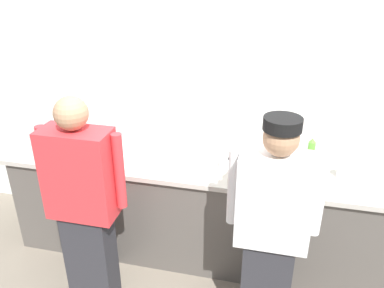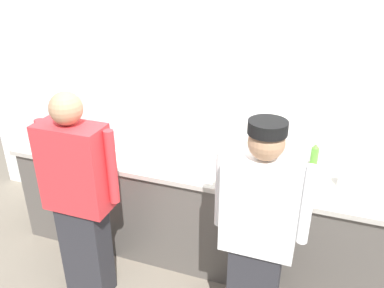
{
  "view_description": "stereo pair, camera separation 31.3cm",
  "coord_description": "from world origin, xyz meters",
  "px_view_note": "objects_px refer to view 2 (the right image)",
  "views": [
    {
      "loc": [
        0.59,
        -2.4,
        2.44
      ],
      "look_at": [
        -0.05,
        0.35,
        1.09
      ],
      "focal_mm": 36.65,
      "sensor_mm": 36.0,
      "label": 1
    },
    {
      "loc": [
        0.89,
        -2.31,
        2.44
      ],
      "look_at": [
        -0.05,
        0.35,
        1.09
      ],
      "focal_mm": 36.65,
      "sensor_mm": 36.0,
      "label": 2
    }
  ],
  "objects_px": {
    "mixing_bowl_steel": "(104,136)",
    "ramekin_green_sauce": "(65,135)",
    "chef_near_left": "(79,197)",
    "sheet_tray": "(186,161)",
    "squeeze_bottle_spare": "(314,157)",
    "squeeze_bottle_primary": "(103,145)",
    "plate_stack_front": "(283,173)",
    "chef_center": "(258,234)",
    "squeeze_bottle_secondary": "(234,172)",
    "chefs_knife": "(243,163)",
    "ramekin_orange_sauce": "(148,157)",
    "ramekin_red_sauce": "(223,165)",
    "deli_cup": "(344,180)"
  },
  "relations": [
    {
      "from": "squeeze_bottle_spare",
      "to": "ramekin_orange_sauce",
      "type": "distance_m",
      "value": 1.34
    },
    {
      "from": "chef_near_left",
      "to": "squeeze_bottle_secondary",
      "type": "distance_m",
      "value": 1.13
    },
    {
      "from": "chef_near_left",
      "to": "ramekin_green_sauce",
      "type": "distance_m",
      "value": 1.03
    },
    {
      "from": "chef_center",
      "to": "ramekin_red_sauce",
      "type": "height_order",
      "value": "chef_center"
    },
    {
      "from": "plate_stack_front",
      "to": "ramekin_orange_sauce",
      "type": "height_order",
      "value": "plate_stack_front"
    },
    {
      "from": "squeeze_bottle_spare",
      "to": "ramekin_green_sauce",
      "type": "height_order",
      "value": "squeeze_bottle_spare"
    },
    {
      "from": "chef_near_left",
      "to": "ramekin_orange_sauce",
      "type": "bearing_deg",
      "value": 69.24
    },
    {
      "from": "squeeze_bottle_secondary",
      "to": "chefs_knife",
      "type": "xyz_separation_m",
      "value": [
        -0.0,
        0.32,
        -0.09
      ]
    },
    {
      "from": "sheet_tray",
      "to": "chef_center",
      "type": "bearing_deg",
      "value": -41.9
    },
    {
      "from": "squeeze_bottle_secondary",
      "to": "ramekin_red_sauce",
      "type": "height_order",
      "value": "squeeze_bottle_secondary"
    },
    {
      "from": "chef_near_left",
      "to": "ramekin_green_sauce",
      "type": "xyz_separation_m",
      "value": [
        -0.67,
        0.78,
        0.06
      ]
    },
    {
      "from": "squeeze_bottle_secondary",
      "to": "ramekin_orange_sauce",
      "type": "xyz_separation_m",
      "value": [
        -0.76,
        0.13,
        -0.08
      ]
    },
    {
      "from": "plate_stack_front",
      "to": "mixing_bowl_steel",
      "type": "distance_m",
      "value": 1.6
    },
    {
      "from": "chef_center",
      "to": "squeeze_bottle_spare",
      "type": "distance_m",
      "value": 0.95
    },
    {
      "from": "ramekin_orange_sauce",
      "to": "chefs_knife",
      "type": "bearing_deg",
      "value": 14.44
    },
    {
      "from": "squeeze_bottle_secondary",
      "to": "squeeze_bottle_spare",
      "type": "xyz_separation_m",
      "value": [
        0.54,
        0.43,
        0.01
      ]
    },
    {
      "from": "chefs_knife",
      "to": "plate_stack_front",
      "type": "bearing_deg",
      "value": -18.02
    },
    {
      "from": "plate_stack_front",
      "to": "squeeze_bottle_primary",
      "type": "bearing_deg",
      "value": -174.13
    },
    {
      "from": "mixing_bowl_steel",
      "to": "sheet_tray",
      "type": "bearing_deg",
      "value": -6.37
    },
    {
      "from": "squeeze_bottle_primary",
      "to": "squeeze_bottle_secondary",
      "type": "relative_size",
      "value": 1.07
    },
    {
      "from": "sheet_tray",
      "to": "squeeze_bottle_secondary",
      "type": "bearing_deg",
      "value": -22.63
    },
    {
      "from": "squeeze_bottle_primary",
      "to": "sheet_tray",
      "type": "bearing_deg",
      "value": 10.34
    },
    {
      "from": "squeeze_bottle_secondary",
      "to": "squeeze_bottle_spare",
      "type": "distance_m",
      "value": 0.69
    },
    {
      "from": "squeeze_bottle_secondary",
      "to": "ramekin_green_sauce",
      "type": "relative_size",
      "value": 2.4
    },
    {
      "from": "chef_center",
      "to": "sheet_tray",
      "type": "distance_m",
      "value": 0.98
    },
    {
      "from": "plate_stack_front",
      "to": "squeeze_bottle_primary",
      "type": "distance_m",
      "value": 1.48
    },
    {
      "from": "mixing_bowl_steel",
      "to": "sheet_tray",
      "type": "relative_size",
      "value": 0.83
    },
    {
      "from": "chef_near_left",
      "to": "sheet_tray",
      "type": "xyz_separation_m",
      "value": [
        0.56,
        0.69,
        0.05
      ]
    },
    {
      "from": "squeeze_bottle_secondary",
      "to": "chefs_knife",
      "type": "bearing_deg",
      "value": 90.83
    },
    {
      "from": "mixing_bowl_steel",
      "to": "ramekin_red_sauce",
      "type": "relative_size",
      "value": 4.3
    },
    {
      "from": "chef_near_left",
      "to": "chef_center",
      "type": "distance_m",
      "value": 1.29
    },
    {
      "from": "squeeze_bottle_spare",
      "to": "ramekin_red_sauce",
      "type": "distance_m",
      "value": 0.72
    },
    {
      "from": "plate_stack_front",
      "to": "mixing_bowl_steel",
      "type": "bearing_deg",
      "value": 177.69
    },
    {
      "from": "ramekin_orange_sauce",
      "to": "ramekin_red_sauce",
      "type": "bearing_deg",
      "value": 5.72
    },
    {
      "from": "sheet_tray",
      "to": "deli_cup",
      "type": "height_order",
      "value": "deli_cup"
    },
    {
      "from": "chefs_knife",
      "to": "squeeze_bottle_primary",
      "type": "bearing_deg",
      "value": -166.95
    },
    {
      "from": "plate_stack_front",
      "to": "sheet_tray",
      "type": "height_order",
      "value": "plate_stack_front"
    },
    {
      "from": "chefs_knife",
      "to": "ramekin_red_sauce",
      "type": "bearing_deg",
      "value": -134.26
    },
    {
      "from": "plate_stack_front",
      "to": "sheet_tray",
      "type": "distance_m",
      "value": 0.79
    },
    {
      "from": "sheet_tray",
      "to": "deli_cup",
      "type": "xyz_separation_m",
      "value": [
        1.22,
        0.04,
        0.04
      ]
    },
    {
      "from": "squeeze_bottle_primary",
      "to": "squeeze_bottle_secondary",
      "type": "height_order",
      "value": "squeeze_bottle_primary"
    },
    {
      "from": "squeeze_bottle_secondary",
      "to": "mixing_bowl_steel",
      "type": "bearing_deg",
      "value": 167.56
    },
    {
      "from": "chef_center",
      "to": "squeeze_bottle_primary",
      "type": "height_order",
      "value": "chef_center"
    },
    {
      "from": "plate_stack_front",
      "to": "ramekin_orange_sauce",
      "type": "relative_size",
      "value": 2.49
    },
    {
      "from": "ramekin_red_sauce",
      "to": "squeeze_bottle_spare",
      "type": "bearing_deg",
      "value": 19.78
    },
    {
      "from": "squeeze_bottle_secondary",
      "to": "chefs_knife",
      "type": "distance_m",
      "value": 0.34
    },
    {
      "from": "sheet_tray",
      "to": "squeeze_bottle_spare",
      "type": "height_order",
      "value": "squeeze_bottle_spare"
    },
    {
      "from": "mixing_bowl_steel",
      "to": "ramekin_green_sauce",
      "type": "xyz_separation_m",
      "value": [
        -0.42,
        -0.01,
        -0.04
      ]
    },
    {
      "from": "squeeze_bottle_spare",
      "to": "squeeze_bottle_primary",
      "type": "bearing_deg",
      "value": -167.49
    },
    {
      "from": "ramekin_red_sauce",
      "to": "squeeze_bottle_primary",
      "type": "bearing_deg",
      "value": -172.62
    }
  ]
}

